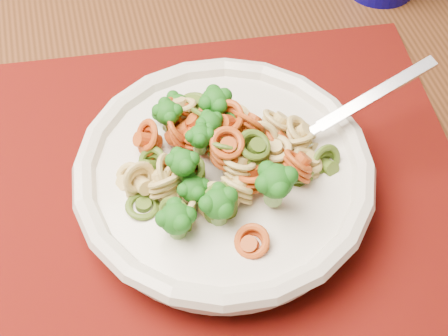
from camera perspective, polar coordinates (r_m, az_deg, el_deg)
name	(u,v)px	position (r m, az deg, el deg)	size (l,w,h in m)	color
dining_table	(261,184)	(0.69, 3.40, -1.51)	(1.39, 0.94, 0.77)	#552E18
placemat	(201,189)	(0.55, -2.10, -1.93)	(0.47, 0.37, 0.00)	#501003
pasta_bowl	(224,175)	(0.52, 0.00, -0.68)	(0.25, 0.25, 0.05)	silver
pasta_broccoli_heap	(224,164)	(0.51, 0.00, 0.39)	(0.21, 0.21, 0.06)	tan
fork	(294,142)	(0.53, 6.38, 2.37)	(0.19, 0.02, 0.01)	silver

